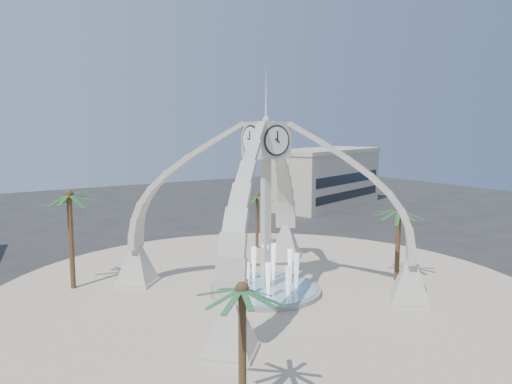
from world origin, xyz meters
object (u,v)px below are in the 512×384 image
fountain (266,289)px  palm_east (399,211)px  palm_south (242,291)px  clock_tower (266,205)px  palm_west (69,196)px  palm_north (257,196)px

fountain → palm_east: (10.16, -3.26, 5.29)m
fountain → palm_south: size_ratio=1.31×
clock_tower → fountain: size_ratio=2.24×
fountain → palm_east: size_ratio=1.25×
palm_west → palm_north: 18.50m
palm_east → palm_north: palm_east is taller
palm_north → palm_south: size_ratio=0.97×
palm_south → palm_west: bearing=95.7°
palm_east → palm_south: size_ratio=1.05×
palm_north → palm_west: bearing=-171.3°
fountain → palm_west: size_ratio=1.02×
fountain → palm_north: palm_north is taller
fountain → palm_north: (6.81, 11.45, 4.93)m
palm_north → palm_east: bearing=-77.2°
clock_tower → fountain: clock_tower is taller
fountain → palm_east: 11.91m
clock_tower → fountain: bearing=90.0°
palm_north → clock_tower: bearing=-120.7°
palm_east → palm_south: palm_east is taller
palm_west → palm_north: bearing=8.7°
palm_west → palm_south: palm_west is taller
palm_east → clock_tower: bearing=162.2°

